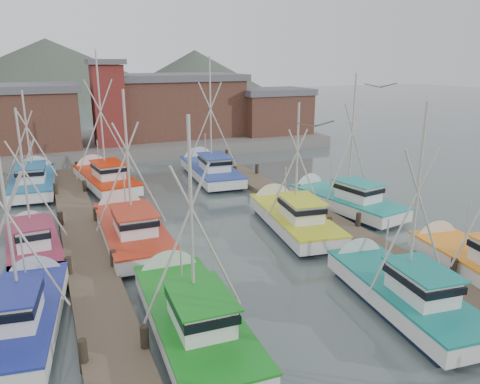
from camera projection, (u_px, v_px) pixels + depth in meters
name	position (u px, v px, depth m)	size (l,w,h in m)	color
ground	(275.00, 297.00, 20.06)	(260.00, 260.00, 0.00)	#4D5C59
dock_left	(95.00, 282.00, 20.94)	(2.30, 46.00, 1.50)	brown
dock_right	(353.00, 237.00, 26.20)	(2.30, 46.00, 1.50)	brown
quay	(125.00, 143.00, 52.61)	(44.00, 16.00, 1.20)	slate
shed_left	(12.00, 117.00, 45.67)	(12.72, 8.48, 6.20)	brown
shed_center	(175.00, 104.00, 53.73)	(14.84, 9.54, 6.90)	brown
shed_right	(272.00, 110.00, 55.45)	(8.48, 6.36, 5.20)	brown
lookout_tower	(108.00, 102.00, 46.95)	(3.60, 3.60, 8.50)	maroon
distant_hills	(20.00, 96.00, 123.66)	(175.00, 140.00, 42.00)	#495547
boat_4	(189.00, 313.00, 17.54)	(3.64, 9.40, 8.96)	black
boat_5	(396.00, 289.00, 19.33)	(3.62, 8.90, 9.10)	black
boat_6	(25.00, 311.00, 17.64)	(3.67, 8.56, 8.39)	black
boat_7	(476.00, 263.00, 21.77)	(4.01, 8.74, 10.20)	black
boat_8	(130.00, 228.00, 26.24)	(3.79, 9.93, 9.28)	black
boat_9	(291.00, 217.00, 28.13)	(4.05, 9.55, 8.33)	black
boat_10	(33.00, 244.00, 24.03)	(3.34, 8.01, 8.24)	black
boat_11	(340.00, 200.00, 31.43)	(4.32, 9.34, 9.77)	black
boat_12	(103.00, 178.00, 37.16)	(4.47, 10.05, 11.36)	black
boat_13	(209.00, 170.00, 39.86)	(4.40, 10.36, 10.98)	black
boat_14	(34.00, 181.00, 36.35)	(3.61, 9.87, 8.50)	black
gull_near	(315.00, 125.00, 16.60)	(1.55, 0.62, 0.24)	gray
gull_far	(381.00, 86.00, 19.53)	(1.55, 0.64, 0.24)	gray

